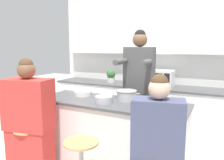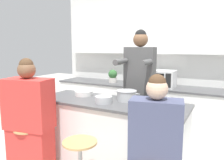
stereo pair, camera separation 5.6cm
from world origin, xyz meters
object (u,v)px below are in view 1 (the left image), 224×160
object	(u,v)px
kitchen_island	(110,137)
person_wrapped_blanket	(30,126)
bar_stool_leftmost	(30,154)
banana_bunch	(152,100)
fruit_bowl	(104,100)
person_cooking	(139,96)
cooking_pot	(127,95)
microwave	(159,78)
coffee_cup_near	(160,103)
potted_plant	(111,76)

from	to	relation	value
kitchen_island	person_wrapped_blanket	xyz separation A→B (m)	(-0.72, -0.58, 0.21)
bar_stool_leftmost	banana_bunch	xyz separation A→B (m)	(1.20, 0.79, 0.61)
kitchen_island	fruit_bowl	xyz separation A→B (m)	(-0.02, -0.10, 0.49)
person_cooking	bar_stool_leftmost	bearing A→B (deg)	-134.00
bar_stool_leftmost	fruit_bowl	size ratio (longest dim) A/B	3.20
cooking_pot	microwave	bearing A→B (deg)	86.91
kitchen_island	person_wrapped_blanket	size ratio (longest dim) A/B	1.28
kitchen_island	person_cooking	distance (m)	0.70
coffee_cup_near	banana_bunch	bearing A→B (deg)	128.16
bar_stool_leftmost	microwave	bearing A→B (deg)	63.17
person_wrapped_blanket	cooking_pot	distance (m)	1.18
person_wrapped_blanket	cooking_pot	world-z (taller)	person_wrapped_blanket
cooking_pot	person_cooking	bearing A→B (deg)	87.86
bar_stool_leftmost	cooking_pot	bearing A→B (deg)	37.89
cooking_pot	fruit_bowl	world-z (taller)	cooking_pot
banana_bunch	potted_plant	world-z (taller)	potted_plant
person_wrapped_blanket	potted_plant	size ratio (longest dim) A/B	5.93
coffee_cup_near	fruit_bowl	bearing A→B (deg)	-169.07
kitchen_island	bar_stool_leftmost	bearing A→B (deg)	-142.07
fruit_bowl	microwave	size ratio (longest dim) A/B	0.41
kitchen_island	fruit_bowl	world-z (taller)	fruit_bowl
bar_stool_leftmost	fruit_bowl	world-z (taller)	fruit_bowl
cooking_pot	bar_stool_leftmost	bearing A→B (deg)	-142.11
coffee_cup_near	kitchen_island	bearing A→B (deg)	-177.67
banana_bunch	fruit_bowl	bearing A→B (deg)	-147.22
bar_stool_leftmost	cooking_pot	distance (m)	1.32
bar_stool_leftmost	microwave	xyz separation A→B (m)	(0.98, 1.93, 0.71)
kitchen_island	potted_plant	size ratio (longest dim) A/B	7.59
person_wrapped_blanket	coffee_cup_near	xyz separation A→B (m)	(1.32, 0.61, 0.29)
coffee_cup_near	microwave	size ratio (longest dim) A/B	0.25
kitchen_island	person_cooking	size ratio (longest dim) A/B	1.03
kitchen_island	coffee_cup_near	distance (m)	0.79
person_cooking	coffee_cup_near	distance (m)	0.66
cooking_pot	potted_plant	world-z (taller)	potted_plant
cooking_pot	microwave	size ratio (longest dim) A/B	0.68
person_cooking	banana_bunch	world-z (taller)	person_cooking
banana_bunch	cooking_pot	bearing A→B (deg)	-163.87
kitchen_island	coffee_cup_near	xyz separation A→B (m)	(0.61, 0.02, 0.50)
coffee_cup_near	person_cooking	bearing A→B (deg)	130.23
kitchen_island	coffee_cup_near	bearing A→B (deg)	2.33
kitchen_island	banana_bunch	distance (m)	0.69
microwave	cooking_pot	bearing A→B (deg)	-93.09
potted_plant	coffee_cup_near	bearing A→B (deg)	-46.50
bar_stool_leftmost	coffee_cup_near	world-z (taller)	coffee_cup_near
person_wrapped_blanket	potted_plant	xyz separation A→B (m)	(0.03, 1.98, 0.35)
cooking_pot	coffee_cup_near	world-z (taller)	cooking_pot
kitchen_island	cooking_pot	xyz separation A→B (m)	(0.17, 0.13, 0.52)
cooking_pot	potted_plant	size ratio (longest dim) A/B	1.37
microwave	kitchen_island	bearing A→B (deg)	-99.81
person_cooking	fruit_bowl	bearing A→B (deg)	-112.46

